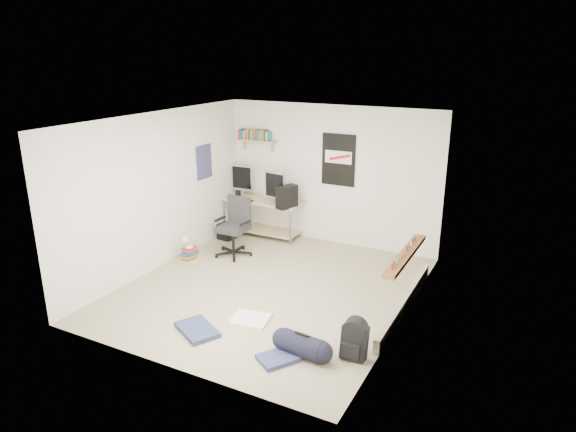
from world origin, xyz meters
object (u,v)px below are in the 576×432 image
at_px(backpack, 354,342).
at_px(book_stack, 189,251).
at_px(office_chair, 233,228).
at_px(duffel_bag, 302,345).
at_px(desk, 264,216).

height_order(backpack, book_stack, backpack).
xyz_separation_m(office_chair, duffel_bag, (2.40, -2.23, -0.35)).
relative_size(office_chair, duffel_bag, 1.92).
bearing_deg(office_chair, desk, 93.47).
relative_size(backpack, book_stack, 0.89).
distance_m(office_chair, book_stack, 0.83).
bearing_deg(desk, book_stack, -91.80).
relative_size(desk, office_chair, 1.53).
relative_size(desk, book_stack, 3.56).
xyz_separation_m(backpack, duffel_bag, (-0.55, -0.24, -0.06)).
bearing_deg(duffel_bag, book_stack, 155.68).
height_order(office_chair, backpack, office_chair).
xyz_separation_m(desk, book_stack, (-0.51, -1.65, -0.21)).
xyz_separation_m(desk, office_chair, (0.04, -1.14, 0.12)).
relative_size(desk, duffel_bag, 2.93).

